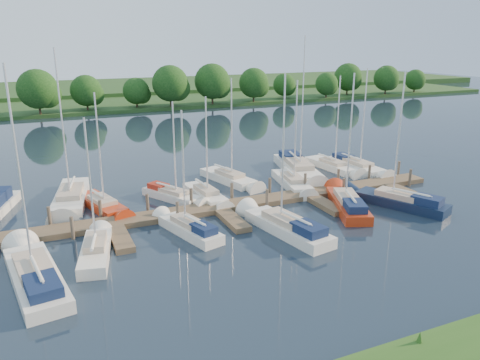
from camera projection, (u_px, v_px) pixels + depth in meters
name	position (u px, v px, depth m)	size (l,w,h in m)	color
ground	(264.00, 251.00, 29.35)	(260.00, 260.00, 0.00)	#182230
dock	(221.00, 210.00, 35.69)	(40.00, 6.00, 0.40)	#4E3A2C
mooring_pilings	(216.00, 201.00, 36.56)	(38.24, 2.84, 2.00)	#473D33
far_shore	(99.00, 102.00, 94.93)	(180.00, 30.00, 0.60)	#23471B
distant_hill	(85.00, 89.00, 116.70)	(220.00, 40.00, 1.40)	#294A20
treeline	(76.00, 91.00, 80.25)	(145.45, 9.69, 8.26)	#38281C
sailboat_n_2	(71.00, 200.00, 37.84)	(3.94, 10.12, 12.60)	white
sailboat_n_3	(103.00, 206.00, 36.41)	(3.42, 7.43, 9.37)	#AC2C0F
sailboat_n_4	(173.00, 196.00, 38.56)	(4.10, 6.31, 8.43)	white
sailboat_n_5	(206.00, 196.00, 38.60)	(2.10, 6.90, 8.87)	white
sailboat_n_6	(230.00, 180.00, 43.21)	(3.42, 7.80, 9.89)	white
sailboat_n_7	(293.00, 184.00, 41.95)	(2.98, 7.77, 9.81)	white
sailboat_n_8	(298.00, 170.00, 46.15)	(4.57, 10.81, 13.53)	white
sailboat_n_9	(334.00, 167.00, 47.52)	(2.39, 7.71, 9.68)	white
sailboat_n_10	(357.00, 167.00, 47.34)	(2.30, 8.30, 10.46)	white
sailboat_s_0	(35.00, 276.00, 25.54)	(3.46, 9.67, 12.10)	white
sailboat_s_1	(96.00, 252.00, 28.60)	(2.78, 6.85, 8.91)	white
sailboat_s_2	(189.00, 229.00, 31.84)	(3.12, 6.79, 8.79)	white
sailboat_s_3	(285.00, 228.00, 32.07)	(3.35, 8.74, 11.12)	white
sailboat_s_4	(347.00, 204.00, 36.59)	(4.60, 8.30, 10.81)	#AC2C0F
sailboat_s_5	(398.00, 202.00, 37.05)	(4.86, 8.25, 10.85)	#0F1B34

